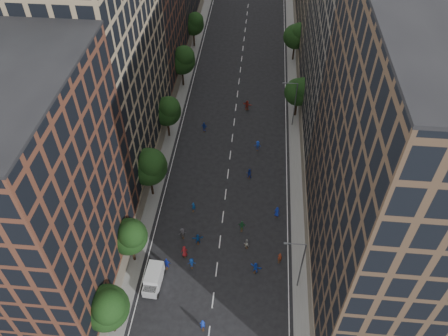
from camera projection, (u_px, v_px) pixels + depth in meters
name	position (u px, v px, depth m)	size (l,w,h in m)	color
ground	(232.00, 140.00, 76.85)	(240.00, 240.00, 0.00)	black
sidewalk_left	(172.00, 110.00, 82.91)	(4.00, 105.00, 0.15)	slate
sidewalk_right	(299.00, 117.00, 81.35)	(4.00, 105.00, 0.15)	slate
bldg_left_a	(37.00, 199.00, 46.97)	(14.00, 22.00, 30.00)	#562F21
bldg_left_b	(99.00, 65.00, 62.62)	(14.00, 26.00, 34.00)	#968262
bldg_left_c	(139.00, 14.00, 81.06)	(14.00, 20.00, 28.00)	#562F21
bldg_right_a	(398.00, 176.00, 45.25)	(14.00, 30.00, 36.00)	#4B3828
bldg_right_b	(359.00, 49.00, 66.90)	(14.00, 28.00, 33.00)	#625B51
tree_left_0	(107.00, 308.00, 47.71)	(5.20, 5.20, 8.83)	black
tree_left_1	(130.00, 236.00, 55.11)	(4.80, 4.80, 8.21)	black
tree_left_2	(149.00, 166.00, 63.05)	(5.60, 5.60, 9.45)	black
tree_left_3	(167.00, 110.00, 73.39)	(5.00, 5.00, 8.58)	black
tree_left_4	(182.00, 59.00, 84.55)	(5.40, 5.40, 9.08)	black
tree_left_5	(194.00, 23.00, 96.22)	(4.80, 4.80, 8.33)	black
tree_right_a	(299.00, 91.00, 77.75)	(5.00, 5.00, 8.39)	black
tree_right_b	(297.00, 35.00, 91.72)	(5.20, 5.20, 8.83)	black
streetlamp_near	(300.00, 263.00, 52.67)	(2.64, 0.22, 9.06)	#595B60
streetlamp_far	(294.00, 102.00, 76.11)	(2.64, 0.22, 9.06)	#595B60
cargo_van	(153.00, 279.00, 55.63)	(2.27, 4.45, 2.32)	silver
skater_1	(203.00, 325.00, 51.59)	(0.67, 0.44, 1.84)	#1634B3
skater_3	(192.00, 263.00, 57.77)	(1.06, 0.61, 1.64)	navy
skater_4	(167.00, 263.00, 57.64)	(1.06, 0.44, 1.80)	navy
skater_5	(256.00, 268.00, 57.21)	(1.62, 0.51, 1.74)	#163DB3
skater_6	(185.00, 251.00, 58.92)	(0.93, 0.60, 1.89)	maroon
skater_7	(280.00, 257.00, 58.40)	(0.59, 0.39, 1.63)	maroon
skater_8	(246.00, 243.00, 60.10)	(0.74, 0.58, 1.53)	silver
skater_9	(182.00, 233.00, 61.24)	(1.10, 0.63, 1.70)	#3E3E43
skater_10	(242.00, 226.00, 62.08)	(1.06, 0.44, 1.80)	#1E6433
skater_11	(198.00, 239.00, 60.54)	(1.56, 0.50, 1.68)	#11428F
skater_12	(277.00, 212.00, 63.97)	(0.85, 0.55, 1.74)	#13289A
skater_13	(194.00, 207.00, 64.75)	(0.60, 0.39, 1.64)	#124A98
skater_14	(249.00, 173.00, 69.68)	(0.82, 0.64, 1.70)	#132C9D
skater_15	(258.00, 146.00, 74.43)	(1.13, 0.65, 1.75)	#173BBD
skater_16	(204.00, 127.00, 77.87)	(1.10, 0.46, 1.87)	#122F98
skater_17	(247.00, 105.00, 82.50)	(1.77, 0.56, 1.91)	maroon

